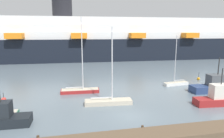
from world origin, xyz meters
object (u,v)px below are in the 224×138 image
Objects in this scene: sailboat_2 at (108,101)px; fishing_boat_0 at (218,97)px; sailboat_0 at (80,89)px; fishing_boat_1 at (0,118)px; channel_buoy_1 at (4,100)px; sailboat_1 at (176,83)px; channel_buoy_0 at (198,79)px; cruise_ship at (129,40)px; fishing_boat_2 at (215,86)px.

sailboat_2 is 14.32m from fishing_boat_0.
sailboat_0 is 1.16× the size of sailboat_2.
fishing_boat_0 is at bearing -24.98° from sailboat_0.
fishing_boat_1 is 7.84m from channel_buoy_1.
sailboat_0 reaches higher than sailboat_1.
channel_buoy_0 is 36.31m from cruise_ship.
fishing_boat_2 reaches higher than fishing_boat_1.
sailboat_0 is at bearing 124.36° from sailboat_2.
sailboat_1 is 0.88× the size of sailboat_2.
sailboat_0 reaches higher than sailboat_2.
sailboat_1 is 6.71m from channel_buoy_0.
cruise_ship is (19.13, 39.22, 5.90)m from sailboat_0.
fishing_boat_2 reaches higher than channel_buoy_0.
cruise_ship is (-4.01, 35.56, 6.12)m from channel_buoy_0.
fishing_boat_0 is at bearing 3.18° from fishing_boat_1.
sailboat_2 is 7.66× the size of channel_buoy_1.
fishing_boat_2 is at bearing 12.79° from fishing_boat_1.
sailboat_2 reaches higher than fishing_boat_0.
sailboat_1 is 27.48m from channel_buoy_1.
sailboat_2 is at bearing -107.63° from cruise_ship.
sailboat_0 is 8.90× the size of channel_buoy_1.
sailboat_0 is at bearing -171.01° from channel_buoy_0.
fishing_boat_2 is at bearing -8.00° from sailboat_0.
channel_buoy_1 is at bearing -165.57° from sailboat_0.
fishing_boat_0 reaches higher than channel_buoy_1.
channel_buoy_0 is at bearing -165.23° from sailboat_1.
channel_buoy_0 is at bearing 10.03° from channel_buoy_1.
sailboat_2 is at bearing 20.23° from sailboat_1.
fishing_boat_0 is 0.99× the size of fishing_boat_1.
fishing_boat_1 is (-25.82, -0.96, -0.17)m from fishing_boat_0.
sailboat_1 is 1.44× the size of fishing_boat_0.
sailboat_1 is at bearing 7.13° from channel_buoy_1.
cruise_ship reaches higher than fishing_boat_1.
sailboat_2 is 0.08× the size of cruise_ship.
sailboat_0 reaches higher than fishing_boat_2.
fishing_boat_2 is at bearing 59.53° from fishing_boat_0.
channel_buoy_0 is 1.20× the size of channel_buoy_1.
cruise_ship reaches higher than sailboat_1.
sailboat_1 is at bearing -158.02° from channel_buoy_0.
fishing_boat_0 is at bearing 85.51° from sailboat_1.
fishing_boat_0 is at bearing -13.44° from channel_buoy_1.
cruise_ship reaches higher than channel_buoy_0.
fishing_boat_1 reaches higher than channel_buoy_1.
fishing_boat_2 is (21.00, -3.74, 0.49)m from sailboat_0.
sailboat_0 is 1.31× the size of sailboat_1.
cruise_ship is at bearing 96.44° from channel_buoy_0.
fishing_boat_0 is 48.45m from cruise_ship.
channel_buoy_0 reaches higher than channel_buoy_1.
sailboat_2 reaches higher than fishing_boat_1.
fishing_boat_1 is 4.72× the size of channel_buoy_1.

